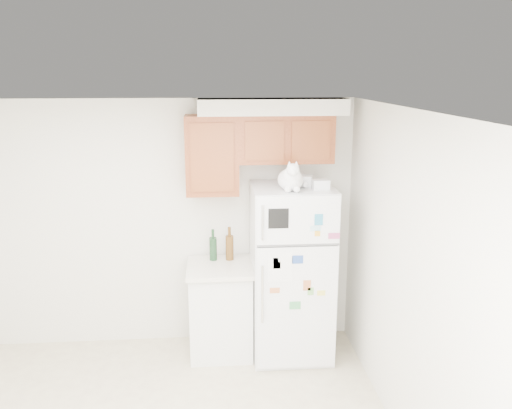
{
  "coord_description": "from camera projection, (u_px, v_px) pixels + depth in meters",
  "views": [
    {
      "loc": [
        0.49,
        -3.29,
        2.75
      ],
      "look_at": [
        0.9,
        1.55,
        1.55
      ],
      "focal_mm": 38.0,
      "sensor_mm": 36.0,
      "label": 1
    }
  ],
  "objects": [
    {
      "name": "storage_box_front",
      "position": [
        321.0,
        184.0,
        4.93
      ],
      "size": [
        0.15,
        0.11,
        0.09
      ],
      "primitive_type": "cube",
      "rotation": [
        0.0,
        0.0,
        0.02
      ],
      "color": "white",
      "rests_on": "refrigerator"
    },
    {
      "name": "bottle_green",
      "position": [
        213.0,
        245.0,
        5.35
      ],
      "size": [
        0.07,
        0.07,
        0.32
      ],
      "primitive_type": null,
      "color": "#19381E",
      "rests_on": "base_counter"
    },
    {
      "name": "storage_box_back",
      "position": [
        303.0,
        181.0,
        5.08
      ],
      "size": [
        0.21,
        0.18,
        0.1
      ],
      "primitive_type": "cube",
      "rotation": [
        0.0,
        0.0,
        -0.32
      ],
      "color": "white",
      "rests_on": "refrigerator"
    },
    {
      "name": "refrigerator",
      "position": [
        291.0,
        272.0,
        5.26
      ],
      "size": [
        0.76,
        0.78,
        1.7
      ],
      "color": "white",
      "rests_on": "ground_plane"
    },
    {
      "name": "cat",
      "position": [
        291.0,
        179.0,
        4.87
      ],
      "size": [
        0.28,
        0.41,
        0.29
      ],
      "color": "white",
      "rests_on": "refrigerator"
    },
    {
      "name": "base_counter",
      "position": [
        221.0,
        308.0,
        5.36
      ],
      "size": [
        0.64,
        0.64,
        0.92
      ],
      "color": "white",
      "rests_on": "ground_plane"
    },
    {
      "name": "room_shell",
      "position": [
        158.0,
        236.0,
        3.65
      ],
      "size": [
        3.84,
        4.04,
        2.52
      ],
      "color": "silver",
      "rests_on": "ground_plane"
    },
    {
      "name": "bottle_amber",
      "position": [
        230.0,
        243.0,
        5.36
      ],
      "size": [
        0.08,
        0.08,
        0.34
      ],
      "primitive_type": null,
      "color": "#593814",
      "rests_on": "base_counter"
    }
  ]
}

